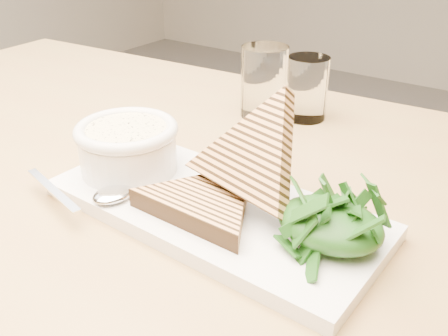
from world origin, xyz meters
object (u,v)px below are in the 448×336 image
Objects in this scene: soup_bowl at (128,153)px; glass_far at (307,88)px; table_top at (131,195)px; glass_near at (264,82)px; platter at (213,209)px.

glass_far is (0.08, 0.31, 0.01)m from soup_bowl.
glass_near reaches higher than table_top.
soup_bowl is 0.32m from glass_far.
platter is at bearing -81.23° from glass_far.
table_top is 0.06m from soup_bowl.
soup_bowl is at bearing -93.75° from glass_near.
soup_bowl reaches higher than table_top.
glass_far reaches higher than platter.
glass_near is 0.07m from glass_far.
table_top is 11.69× the size of soup_bowl.
soup_bowl reaches higher than platter.
platter is 0.31m from glass_near.
glass_near is (-0.11, 0.28, 0.05)m from platter.
glass_near is at bearing -154.70° from glass_far.
glass_near is (0.02, 0.28, 0.02)m from soup_bowl.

